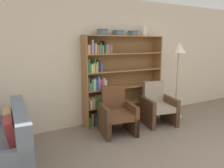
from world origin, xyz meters
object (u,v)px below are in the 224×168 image
Objects in this scene: vase_tall at (144,31)px; armchair_cushioned at (157,106)px; armchair_leather at (117,114)px; bookshelf at (116,80)px; bowl_stoneware at (118,32)px; floor_lamp at (179,54)px; bowl_cream at (133,33)px; bowl_terracotta at (103,32)px; couch at (0,151)px.

vase_tall is 0.26× the size of armchair_cushioned.
armchair_cushioned is (1.06, -0.00, 0.00)m from armchair_leather.
bowl_stoneware is (0.04, -0.02, 1.04)m from bookshelf.
armchair_leather is (-0.32, -0.56, -0.57)m from bookshelf.
vase_tall is at bearing 148.92° from floor_lamp.
bookshelf is 2.12× the size of armchair_cushioned.
armchair_leather is (-0.75, -0.55, -1.61)m from bowl_cream.
vase_tall is at bearing -142.02° from armchair_leather.
bowl_cream is 0.26× the size of armchair_leather.
bowl_terracotta is 2.02m from armchair_cushioned.
bowl_terracotta is at bearing 180.00° from vase_tall.
couch is at bearing -161.86° from bowl_cream.
couch is at bearing -158.62° from bookshelf.
bowl_terracotta is 0.98× the size of bowl_cream.
bookshelf is at bearing 177.93° from bowl_cream.
vase_tall is 0.26× the size of armchair_leather.
bowl_terracotta is at bearing -14.40° from armchair_cushioned.
bowl_terracotta reaches higher than bookshelf.
armchair_leather is (2.11, 0.39, 0.08)m from couch.
vase_tall is (0.73, -0.02, 1.08)m from bookshelf.
floor_lamp is at bearing -157.24° from armchair_cushioned.
bowl_terracotta is at bearing -177.41° from bookshelf.
armchair_leather and armchair_cushioned have the same top height.
bowl_stoneware is at bearing -0.00° from bowl_terracotta.
bowl_terracotta reaches higher than floor_lamp.
bowl_terracotta is 2.85m from couch.
armchair_cushioned is at bearing -38.17° from bowl_stoneware.
armchair_leather is at bearing -76.44° from couch.
bowl_cream is 0.26× the size of armchair_cushioned.
vase_tall is 3.73m from couch.
bookshelf is 1.10m from bowl_terracotta.
bowl_stoneware reaches higher than couch.
bookshelf is at bearing -24.86° from armchair_cushioned.
couch is at bearing 21.04° from armchair_leather.
armchair_cushioned is 1.33m from floor_lamp.
bowl_stoneware is at bearing 180.00° from vase_tall.
bowl_cream is at bearing -47.97° from armchair_cushioned.
armchair_leather is (0.02, -0.55, -1.62)m from bowl_terracotta.
bowl_cream is at bearing 180.00° from vase_tall.
couch is at bearing -159.25° from bowl_stoneware.
vase_tall reaches higher than bowl_cream.
armchair_leather is at bearing -119.90° from bookshelf.
bookshelf is at bearing 158.95° from bowl_stoneware.
floor_lamp reaches higher than couch.
bowl_terracotta is at bearing 180.00° from bowl_cream.
bookshelf is 1.09m from armchair_cushioned.
armchair_leather is at bearing 12.50° from armchair_cushioned.
bookshelf is at bearing -109.31° from armchair_leather.
floor_lamp is (0.70, -0.42, -0.53)m from vase_tall.
floor_lamp reaches higher than armchair_leather.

